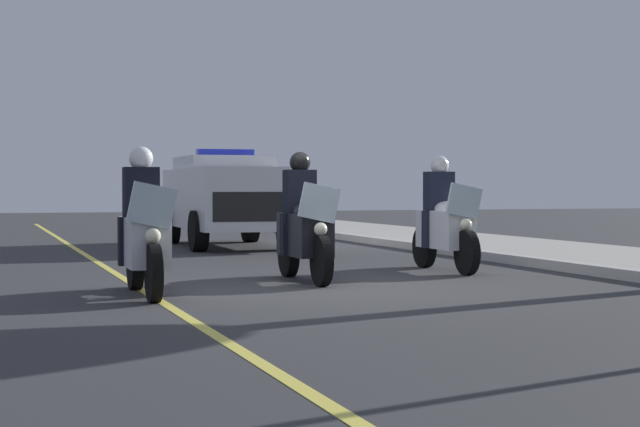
{
  "coord_description": "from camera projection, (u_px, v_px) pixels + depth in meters",
  "views": [
    {
      "loc": [
        12.18,
        -4.29,
        1.24
      ],
      "look_at": [
        -0.66,
        0.0,
        0.9
      ],
      "focal_mm": 57.76,
      "sensor_mm": 36.0,
      "label": 1
    }
  ],
  "objects": [
    {
      "name": "police_motorcycle_trailing",
      "position": [
        444.0,
        224.0,
        15.26
      ],
      "size": [
        2.14,
        0.56,
        1.72
      ],
      "color": "black",
      "rests_on": "ground"
    },
    {
      "name": "police_motorcycle_lead_left",
      "position": [
        144.0,
        235.0,
        11.79
      ],
      "size": [
        2.14,
        0.56,
        1.72
      ],
      "color": "black",
      "rests_on": "ground"
    },
    {
      "name": "ground_plane",
      "position": [
        337.0,
        286.0,
        12.93
      ],
      "size": [
        80.0,
        80.0,
        0.0
      ],
      "primitive_type": "plane",
      "color": "#333335"
    },
    {
      "name": "police_suv",
      "position": [
        226.0,
        196.0,
        21.66
      ],
      "size": [
        4.93,
        2.13,
        2.05
      ],
      "color": "silver",
      "rests_on": "ground"
    },
    {
      "name": "curb_strip",
      "position": [
        609.0,
        272.0,
        14.2
      ],
      "size": [
        48.0,
        0.24,
        0.15
      ],
      "primitive_type": "cube",
      "color": "#B7B5AD",
      "rests_on": "ground"
    },
    {
      "name": "lane_stripe_center",
      "position": [
        146.0,
        292.0,
        12.17
      ],
      "size": [
        48.0,
        0.12,
        0.01
      ],
      "primitive_type": "cube",
      "color": "#E0D14C",
      "rests_on": "ground"
    },
    {
      "name": "police_motorcycle_lead_right",
      "position": [
        304.0,
        229.0,
        13.6
      ],
      "size": [
        2.14,
        0.56,
        1.72
      ],
      "color": "black",
      "rests_on": "ground"
    }
  ]
}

